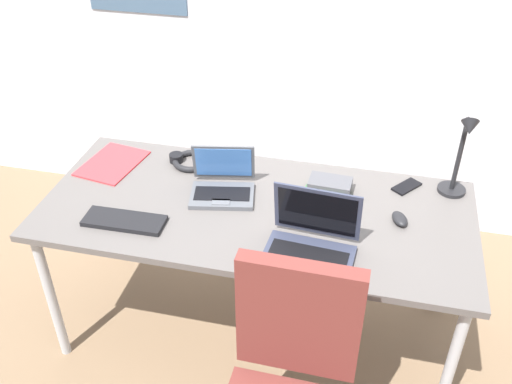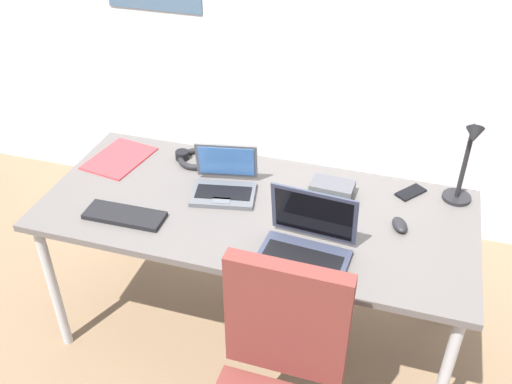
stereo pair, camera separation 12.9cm
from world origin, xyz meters
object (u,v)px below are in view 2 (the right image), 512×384
at_px(paper_folder_near_lamp, 119,158).
at_px(desk_lamp, 466,164).
at_px(laptop_far_corner, 224,184).
at_px(computer_mouse, 400,225).
at_px(cell_phone, 411,192).
at_px(laptop_front_left, 305,246).
at_px(headphones, 197,158).
at_px(pill_bottle, 306,205).
at_px(external_keyboard, 125,215).
at_px(book_stack, 331,189).

bearing_deg(paper_folder_near_lamp, desk_lamp, 3.59).
distance_m(desk_lamp, laptop_far_corner, 1.00).
bearing_deg(computer_mouse, cell_phone, 61.75).
bearing_deg(laptop_front_left, headphones, 141.43).
distance_m(pill_bottle, paper_folder_near_lamp, 0.95).
bearing_deg(paper_folder_near_lamp, external_keyboard, -59.34).
bearing_deg(book_stack, laptop_front_left, -92.12).
relative_size(laptop_front_left, cell_phone, 2.58).
bearing_deg(laptop_front_left, laptop_far_corner, 144.21).
height_order(laptop_front_left, book_stack, laptop_front_left).
bearing_deg(computer_mouse, paper_folder_near_lamp, 150.88).
bearing_deg(pill_bottle, desk_lamp, 22.81).
distance_m(external_keyboard, computer_mouse, 1.11).
relative_size(desk_lamp, laptop_far_corner, 1.30).
xyz_separation_m(external_keyboard, headphones, (0.12, 0.49, 0.01)).
relative_size(external_keyboard, book_stack, 1.63).
bearing_deg(book_stack, external_keyboard, -152.46).
xyz_separation_m(desk_lamp, cell_phone, (-0.19, 0.02, -0.19)).
bearing_deg(computer_mouse, desk_lamp, 25.48).
xyz_separation_m(computer_mouse, cell_phone, (0.02, 0.26, -0.01)).
distance_m(external_keyboard, book_stack, 0.87).
bearing_deg(laptop_far_corner, cell_phone, 16.14).
bearing_deg(headphones, paper_folder_near_lamp, -166.23).
relative_size(pill_bottle, paper_folder_near_lamp, 0.25).
bearing_deg(pill_bottle, external_keyboard, -160.62).
height_order(laptop_far_corner, paper_folder_near_lamp, laptop_far_corner).
height_order(external_keyboard, pill_bottle, pill_bottle).
bearing_deg(desk_lamp, laptop_front_left, -136.24).
bearing_deg(cell_phone, pill_bottle, -108.53).
xyz_separation_m(laptop_far_corner, pill_bottle, (0.37, -0.04, -0.00)).
xyz_separation_m(computer_mouse, book_stack, (-0.31, 0.15, 0.01)).
bearing_deg(desk_lamp, laptop_far_corner, -167.93).
xyz_separation_m(desk_lamp, headphones, (-1.17, -0.01, -0.18)).
bearing_deg(laptop_front_left, cell_phone, 56.88).
height_order(laptop_far_corner, book_stack, laptop_far_corner).
height_order(laptop_front_left, cell_phone, laptop_front_left).
bearing_deg(desk_lamp, headphones, -179.61).
height_order(pill_bottle, book_stack, pill_bottle).
bearing_deg(book_stack, laptop_far_corner, -165.64).
bearing_deg(laptop_far_corner, pill_bottle, -6.74).
bearing_deg(external_keyboard, book_stack, 26.40).
relative_size(external_keyboard, pill_bottle, 4.18).
relative_size(desk_lamp, computer_mouse, 4.17).
xyz_separation_m(laptop_far_corner, book_stack, (0.44, 0.11, -0.01)).
bearing_deg(book_stack, computer_mouse, -25.71).
bearing_deg(computer_mouse, pill_bottle, 158.53).
distance_m(laptop_front_left, headphones, 0.81).
height_order(desk_lamp, computer_mouse, desk_lamp).
xyz_separation_m(laptop_front_left, headphones, (-0.63, 0.51, -0.03)).
distance_m(computer_mouse, cell_phone, 0.26).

